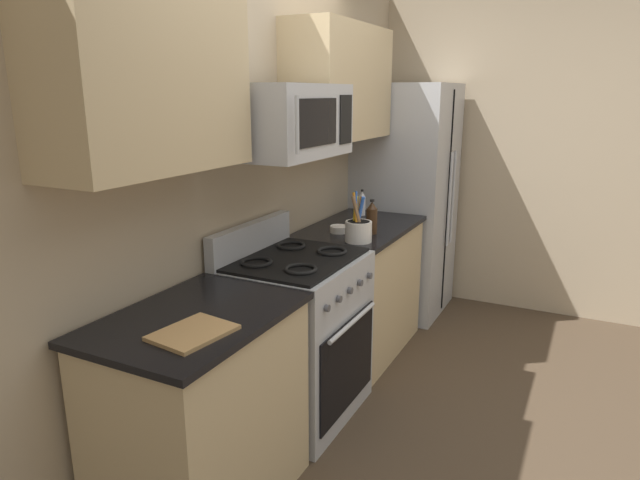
# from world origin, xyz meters

# --- Properties ---
(ground_plane) EXTENTS (16.00, 16.00, 0.00)m
(ground_plane) POSITION_xyz_m (0.00, 0.00, 0.00)
(ground_plane) COLOR #473828
(wall_back) EXTENTS (8.00, 0.10, 2.60)m
(wall_back) POSITION_xyz_m (0.00, 1.06, 1.30)
(wall_back) COLOR tan
(wall_back) RESTS_ON ground
(counter_left) EXTENTS (0.90, 0.63, 0.91)m
(counter_left) POSITION_xyz_m (-0.84, 0.68, 0.46)
(counter_left) COLOR tan
(counter_left) RESTS_ON ground
(range_oven) EXTENTS (0.76, 0.67, 1.09)m
(range_oven) POSITION_xyz_m (-0.00, 0.68, 0.47)
(range_oven) COLOR #B2B5BA
(range_oven) RESTS_ON ground
(counter_right) EXTENTS (1.04, 0.63, 0.91)m
(counter_right) POSITION_xyz_m (0.91, 0.68, 0.46)
(counter_right) COLOR tan
(counter_right) RESTS_ON ground
(refrigerator) EXTENTS (0.76, 0.74, 1.86)m
(refrigerator) POSITION_xyz_m (1.83, 0.66, 0.93)
(refrigerator) COLOR #B2B5BA
(refrigerator) RESTS_ON ground
(wall_right) EXTENTS (0.10, 8.00, 2.60)m
(wall_right) POSITION_xyz_m (2.31, 0.00, 1.30)
(wall_right) COLOR tan
(wall_right) RESTS_ON ground
(microwave) EXTENTS (0.72, 0.44, 0.37)m
(microwave) POSITION_xyz_m (-0.00, 0.71, 1.65)
(microwave) COLOR #B2B5BA
(upper_cabinets_left) EXTENTS (0.89, 0.34, 0.73)m
(upper_cabinets_left) POSITION_xyz_m (-0.85, 0.84, 1.85)
(upper_cabinets_left) COLOR tan
(upper_cabinets_right) EXTENTS (1.03, 0.34, 0.73)m
(upper_cabinets_right) POSITION_xyz_m (0.91, 0.84, 1.85)
(upper_cabinets_right) COLOR tan
(utensil_crock) EXTENTS (0.16, 0.16, 0.31)m
(utensil_crock) POSITION_xyz_m (0.52, 0.53, 0.99)
(utensil_crock) COLOR white
(utensil_crock) RESTS_ON counter_right
(cutting_board) EXTENTS (0.32, 0.26, 0.02)m
(cutting_board) POSITION_xyz_m (-1.00, 0.56, 0.92)
(cutting_board) COLOR tan
(cutting_board) RESTS_ON counter_left
(bottle_vinegar) EXTENTS (0.05, 0.05, 0.19)m
(bottle_vinegar) POSITION_xyz_m (1.23, 0.80, 1.00)
(bottle_vinegar) COLOR silver
(bottle_vinegar) RESTS_ON counter_right
(bottle_soy) EXTENTS (0.07, 0.07, 0.22)m
(bottle_soy) POSITION_xyz_m (0.75, 0.53, 1.01)
(bottle_soy) COLOR #382314
(bottle_soy) RESTS_ON counter_right
(prep_bowl) EXTENTS (0.12, 0.12, 0.05)m
(prep_bowl) POSITION_xyz_m (0.68, 0.73, 0.93)
(prep_bowl) COLOR white
(prep_bowl) RESTS_ON counter_right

